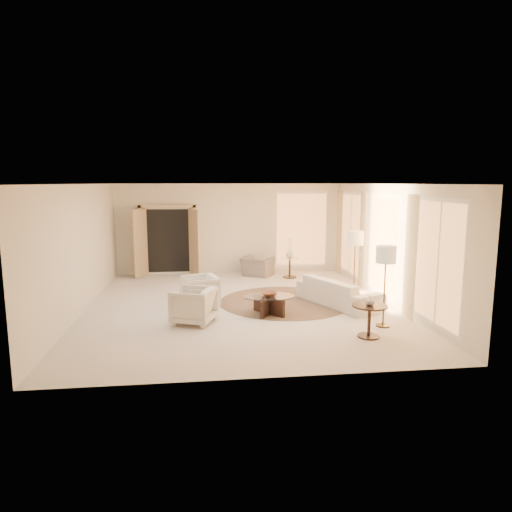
{
  "coord_description": "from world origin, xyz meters",
  "views": [
    {
      "loc": [
        -0.9,
        -10.24,
        2.83
      ],
      "look_at": [
        0.4,
        0.4,
        1.1
      ],
      "focal_mm": 32.0,
      "sensor_mm": 36.0,
      "label": 1
    }
  ],
  "objects": [
    {
      "name": "side_vase",
      "position": [
        1.74,
        2.99,
        0.73
      ],
      "size": [
        0.24,
        0.24,
        0.24
      ],
      "primitive_type": "imported",
      "rotation": [
        0.0,
        0.0,
        -0.01
      ],
      "color": "silver",
      "rests_on": "side_table"
    },
    {
      "name": "bowl",
      "position": [
        0.54,
        -0.78,
        0.46
      ],
      "size": [
        0.4,
        0.4,
        0.08
      ],
      "primitive_type": "imported",
      "rotation": [
        0.0,
        0.0,
        0.26
      ],
      "color": "brown",
      "rests_on": "coffee_table"
    },
    {
      "name": "area_rug",
      "position": [
        1.07,
        0.22,
        0.01
      ],
      "size": [
        3.56,
        3.56,
        0.01
      ],
      "primitive_type": "cylinder",
      "rotation": [
        0.0,
        0.0,
        -0.15
      ],
      "color": "#3E2B1E",
      "rests_on": "room"
    },
    {
      "name": "side_table",
      "position": [
        1.74,
        2.99,
        0.37
      ],
      "size": [
        0.53,
        0.53,
        0.62
      ],
      "rotation": [
        0.0,
        0.0,
        -0.21
      ],
      "color": "#312819",
      "rests_on": "room"
    },
    {
      "name": "armchair_left",
      "position": [
        -0.95,
        0.06,
        0.4
      ],
      "size": [
        0.89,
        0.92,
        0.79
      ],
      "primitive_type": "imported",
      "rotation": [
        0.0,
        0.0,
        -1.33
      ],
      "color": "silver",
      "rests_on": "room"
    },
    {
      "name": "windows_right",
      "position": [
        3.45,
        0.1,
        1.35
      ],
      "size": [
        0.1,
        6.4,
        2.4
      ],
      "primitive_type": null,
      "color": "#FFB166",
      "rests_on": "room"
    },
    {
      "name": "sofa",
      "position": [
        2.27,
        -0.2,
        0.32
      ],
      "size": [
        1.68,
        2.32,
        0.63
      ],
      "primitive_type": "imported",
      "rotation": [
        0.0,
        0.0,
        2.0
      ],
      "color": "silver",
      "rests_on": "room"
    },
    {
      "name": "armchair_right",
      "position": [
        -1.07,
        -1.2,
        0.4
      ],
      "size": [
        0.97,
        1.0,
        0.8
      ],
      "primitive_type": "imported",
      "rotation": [
        0.0,
        0.0,
        -1.95
      ],
      "color": "silver",
      "rests_on": "room"
    },
    {
      "name": "window_back_corner",
      "position": [
        2.3,
        3.95,
        1.35
      ],
      "size": [
        1.7,
        0.1,
        2.4
      ],
      "primitive_type": null,
      "color": "#FFB166",
      "rests_on": "room"
    },
    {
      "name": "floor_lamp_near",
      "position": [
        2.9,
        0.56,
        1.41
      ],
      "size": [
        0.4,
        0.4,
        1.65
      ],
      "rotation": [
        0.0,
        0.0,
        0.31
      ],
      "color": "#312819",
      "rests_on": "room"
    },
    {
      "name": "accent_chair",
      "position": [
        0.81,
        3.4,
        0.38
      ],
      "size": [
        1.04,
        0.94,
        0.76
      ],
      "primitive_type": "imported",
      "rotation": [
        0.0,
        0.0,
        2.58
      ],
      "color": "gray",
      "rests_on": "room"
    },
    {
      "name": "end_vase",
      "position": [
        2.16,
        -2.45,
        0.7
      ],
      "size": [
        0.23,
        0.23,
        0.18
      ],
      "primitive_type": "imported",
      "rotation": [
        0.0,
        0.0,
        -0.42
      ],
      "color": "silver",
      "rests_on": "end_table"
    },
    {
      "name": "room",
      "position": [
        0.0,
        0.0,
        1.4
      ],
      "size": [
        7.04,
        8.04,
        2.83
      ],
      "color": "beige",
      "rests_on": "ground"
    },
    {
      "name": "french_doors",
      "position": [
        -1.9,
        3.82,
        1.07
      ],
      "size": [
        1.95,
        0.66,
        2.16
      ],
      "color": "tan",
      "rests_on": "room"
    },
    {
      "name": "curtains_right",
      "position": [
        3.4,
        1.0,
        1.3
      ],
      "size": [
        0.06,
        5.2,
        2.6
      ],
      "primitive_type": null,
      "color": "#C7B587",
      "rests_on": "room"
    },
    {
      "name": "end_table",
      "position": [
        2.16,
        -2.45,
        0.42
      ],
      "size": [
        0.65,
        0.65,
        0.61
      ],
      "rotation": [
        0.0,
        0.0,
        -0.13
      ],
      "color": "black",
      "rests_on": "room"
    },
    {
      "name": "coffee_table",
      "position": [
        0.54,
        -0.78,
        0.26
      ],
      "size": [
        1.23,
        1.23,
        0.41
      ],
      "rotation": [
        0.0,
        0.0,
        0.09
      ],
      "color": "black",
      "rests_on": "room"
    },
    {
      "name": "floor_lamp_far",
      "position": [
        2.67,
        -1.87,
        1.37
      ],
      "size": [
        0.39,
        0.39,
        1.62
      ],
      "rotation": [
        0.0,
        0.0,
        -0.41
      ],
      "color": "#312819",
      "rests_on": "room"
    }
  ]
}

